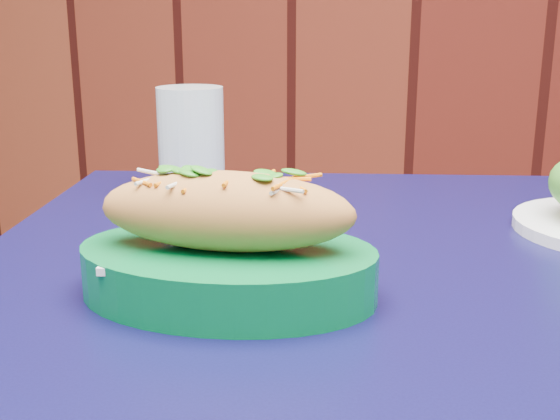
% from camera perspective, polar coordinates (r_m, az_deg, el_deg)
% --- Properties ---
extents(cafe_table, '(0.94, 0.94, 0.75)m').
position_cam_1_polar(cafe_table, '(0.65, 9.99, -12.44)').
color(cafe_table, black).
rests_on(cafe_table, ground).
extents(banh_mi_basket, '(0.25, 0.17, 0.11)m').
position_cam_1_polar(banh_mi_basket, '(0.55, -4.33, -2.92)').
color(banh_mi_basket, '#04652E').
rests_on(banh_mi_basket, cafe_table).
extents(water_glass, '(0.08, 0.08, 0.13)m').
position_cam_1_polar(water_glass, '(0.88, -7.23, 5.58)').
color(water_glass, silver).
rests_on(water_glass, cafe_table).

